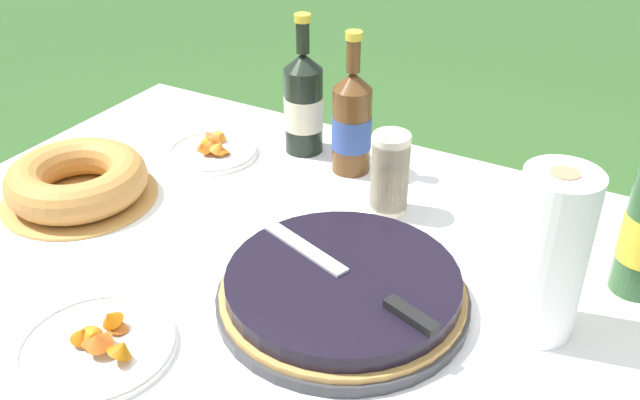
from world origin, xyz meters
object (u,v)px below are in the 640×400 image
(cup_stack, at_px, (390,174))
(snack_plate_near, at_px, (213,149))
(paper_towel_roll, at_px, (549,255))
(cider_bottle_amber, at_px, (352,122))
(berry_tart, at_px, (343,290))
(juice_bottle_red, at_px, (304,103))
(snack_plate_left, at_px, (97,344))
(bundt_cake, at_px, (77,181))
(serving_knife, at_px, (356,281))

(cup_stack, bearing_deg, snack_plate_near, 177.29)
(paper_towel_roll, bearing_deg, cider_bottle_amber, 147.33)
(berry_tart, height_order, paper_towel_roll, paper_towel_roll)
(juice_bottle_red, distance_m, paper_towel_roll, 0.69)
(juice_bottle_red, xyz_separation_m, snack_plate_left, (0.06, -0.70, -0.10))
(bundt_cake, bearing_deg, juice_bottle_red, 55.23)
(berry_tart, xyz_separation_m, snack_plate_near, (-0.49, 0.31, -0.01))
(serving_knife, height_order, cider_bottle_amber, cider_bottle_amber)
(bundt_cake, relative_size, cup_stack, 1.85)
(berry_tart, bearing_deg, snack_plate_near, 147.52)
(cup_stack, relative_size, juice_bottle_red, 0.53)
(serving_knife, height_order, snack_plate_near, serving_knife)
(serving_knife, relative_size, snack_plate_left, 1.55)
(serving_knife, bearing_deg, paper_towel_roll, -138.26)
(snack_plate_left, bearing_deg, cider_bottle_amber, 84.04)
(serving_knife, distance_m, bundt_cake, 0.63)
(bundt_cake, xyz_separation_m, snack_plate_left, (0.34, -0.30, -0.03))
(bundt_cake, distance_m, juice_bottle_red, 0.49)
(bundt_cake, distance_m, snack_plate_near, 0.30)
(cider_bottle_amber, relative_size, snack_plate_left, 1.28)
(cider_bottle_amber, distance_m, snack_plate_left, 0.68)
(cup_stack, bearing_deg, bundt_cake, -154.68)
(bundt_cake, xyz_separation_m, cider_bottle_amber, (0.41, 0.37, 0.07))
(paper_towel_roll, bearing_deg, snack_plate_left, -145.92)
(juice_bottle_red, height_order, snack_plate_left, juice_bottle_red)
(snack_plate_near, bearing_deg, bundt_cake, -112.45)
(berry_tart, height_order, snack_plate_left, berry_tart)
(serving_knife, distance_m, snack_plate_left, 0.39)
(serving_knife, height_order, paper_towel_roll, paper_towel_roll)
(paper_towel_roll, bearing_deg, juice_bottle_red, 151.17)
(snack_plate_near, height_order, paper_towel_roll, paper_towel_roll)
(snack_plate_near, xyz_separation_m, snack_plate_left, (0.22, -0.58, -0.00))
(cup_stack, height_order, snack_plate_near, cup_stack)
(juice_bottle_red, bearing_deg, bundt_cake, -124.77)
(juice_bottle_red, bearing_deg, cup_stack, -27.58)
(bundt_cake, height_order, cider_bottle_amber, cider_bottle_amber)
(berry_tart, height_order, cider_bottle_amber, cider_bottle_amber)
(cup_stack, xyz_separation_m, snack_plate_near, (-0.43, 0.02, -0.07))
(cup_stack, bearing_deg, serving_knife, -74.59)
(serving_knife, distance_m, juice_bottle_red, 0.56)
(berry_tart, distance_m, snack_plate_left, 0.38)
(serving_knife, bearing_deg, bundt_cake, 15.12)
(serving_knife, relative_size, paper_towel_roll, 1.35)
(berry_tart, distance_m, cup_stack, 0.30)
(berry_tart, bearing_deg, bundt_cake, 177.12)
(berry_tart, relative_size, juice_bottle_red, 1.31)
(cup_stack, height_order, cider_bottle_amber, cider_bottle_amber)
(bundt_cake, relative_size, cider_bottle_amber, 1.01)
(cider_bottle_amber, height_order, paper_towel_roll, cider_bottle_amber)
(serving_knife, xyz_separation_m, cider_bottle_amber, (-0.22, 0.41, 0.05))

